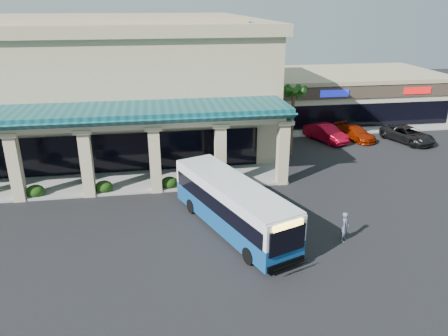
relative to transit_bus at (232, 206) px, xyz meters
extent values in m
plane|color=black|center=(-1.23, 1.00, -1.48)|extent=(110.00, 110.00, 0.00)
imported|color=slate|center=(5.89, -2.26, -0.62)|extent=(0.72, 0.74, 1.71)
imported|color=maroon|center=(11.76, 15.38, -0.69)|extent=(3.27, 5.07, 1.58)
imported|color=#9A2204|center=(14.72, 15.39, -0.82)|extent=(3.20, 4.88, 1.31)
imported|color=black|center=(19.22, 13.83, -0.75)|extent=(3.99, 5.72, 1.45)
camera|label=1|loc=(-4.10, -22.10, 11.03)|focal=35.00mm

